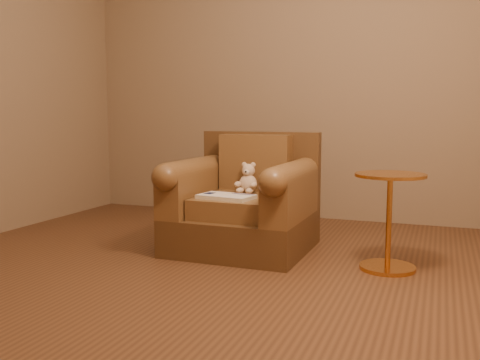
% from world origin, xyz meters
% --- Properties ---
extents(floor, '(4.00, 4.00, 0.00)m').
position_xyz_m(floor, '(0.00, 0.00, 0.00)').
color(floor, brown).
rests_on(floor, ground).
extents(armchair, '(0.90, 0.86, 0.80)m').
position_xyz_m(armchair, '(-0.04, 0.73, 0.31)').
color(armchair, '#53361B').
rests_on(armchair, floor).
extents(teddy_bear, '(0.16, 0.18, 0.22)m').
position_xyz_m(teddy_bear, '(-0.04, 0.80, 0.46)').
color(teddy_bear, beige).
rests_on(teddy_bear, armchair).
extents(guidebook, '(0.37, 0.25, 0.03)m').
position_xyz_m(guidebook, '(-0.08, 0.49, 0.40)').
color(guidebook, beige).
rests_on(guidebook, armchair).
extents(side_table, '(0.41, 0.41, 0.58)m').
position_xyz_m(side_table, '(0.94, 0.55, 0.31)').
color(side_table, gold).
rests_on(side_table, floor).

